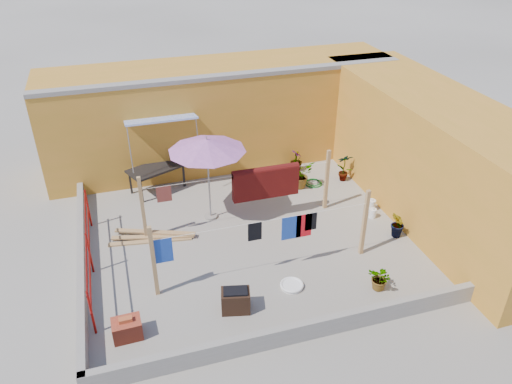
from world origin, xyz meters
TOP-DOWN VIEW (x-y plane):
  - ground at (0.00, 0.00)m, footprint 80.00×80.00m
  - wall_back at (0.50, 4.69)m, footprint 11.00×3.27m
  - wall_right at (5.20, 0.00)m, footprint 2.40×9.00m
  - parapet_front at (0.00, -3.58)m, footprint 8.30×0.16m
  - parapet_left at (-4.08, 0.00)m, footprint 0.16×7.30m
  - red_railing at (-3.85, -0.20)m, footprint 0.05×4.20m
  - clothesline_rig at (0.57, 0.53)m, footprint 5.09×2.35m
  - patio_umbrella at (-0.70, 1.26)m, footprint 2.11×2.11m
  - outdoor_table at (-1.88, 3.20)m, footprint 1.83×1.40m
  - brick_stack at (-3.23, -2.49)m, footprint 0.59×0.43m
  - lumber_pile at (-2.35, 0.71)m, footprint 2.21×0.93m
  - brazier at (-0.97, -2.40)m, footprint 0.68×0.53m
  - white_basin at (0.43, -2.07)m, footprint 0.54×0.54m
  - water_jug_a at (3.55, -0.05)m, footprint 0.20×0.20m
  - water_jug_b at (3.70, 0.31)m, footprint 0.23×0.23m
  - green_hose at (2.73, 2.15)m, footprint 0.53×0.53m
  - plant_back_a at (2.26, 2.13)m, footprint 0.96×0.90m
  - plant_back_b at (2.53, 3.16)m, footprint 0.42×0.42m
  - plant_right_a at (3.70, 2.10)m, footprint 0.51×0.37m
  - plant_right_b at (3.70, -1.05)m, footprint 0.45×0.51m
  - plant_right_c at (2.29, -2.71)m, footprint 0.65×0.68m

SIDE VIEW (x-z plane):
  - ground at x=0.00m, z-range 0.00..0.00m
  - green_hose at x=2.73m, z-range 0.00..0.08m
  - white_basin at x=0.43m, z-range 0.00..0.10m
  - lumber_pile at x=-2.35m, z-range 0.00..0.14m
  - water_jug_a at x=3.55m, z-range -0.02..0.29m
  - water_jug_b at x=3.70m, z-range -0.02..0.34m
  - brick_stack at x=-3.23m, z-range -0.04..0.47m
  - parapet_front at x=0.00m, z-range 0.00..0.44m
  - parapet_left at x=-4.08m, z-range 0.00..0.44m
  - brazier at x=-0.97m, z-range -0.01..0.54m
  - plant_right_c at x=2.29m, z-range 0.00..0.59m
  - plant_back_b at x=2.53m, z-range 0.00..0.70m
  - plant_right_b at x=3.70m, z-range 0.00..0.76m
  - plant_back_a at x=2.26m, z-range 0.00..0.84m
  - plant_right_a at x=3.70m, z-range 0.00..0.92m
  - outdoor_table at x=-1.88m, z-range 0.31..1.08m
  - red_railing at x=-3.85m, z-range 0.17..1.27m
  - clothesline_rig at x=0.57m, z-range 0.17..1.97m
  - wall_right at x=5.20m, z-range 0.00..3.20m
  - wall_back at x=0.50m, z-range 0.00..3.21m
  - patio_umbrella at x=-0.70m, z-range 0.96..3.39m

